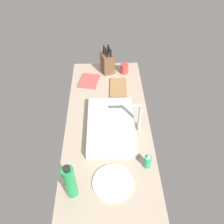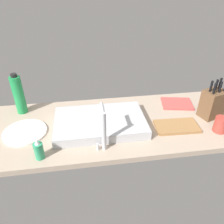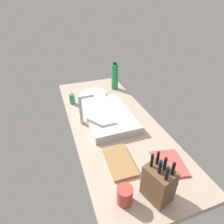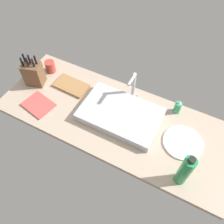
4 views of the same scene
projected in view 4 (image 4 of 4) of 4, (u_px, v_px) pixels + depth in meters
countertop_slab at (114, 118)px, 163.64cm from camera, size 165.93×64.48×3.50cm
sink_basin at (121, 114)px, 159.95cm from camera, size 55.20×34.99×5.79cm
faucet at (133, 85)px, 161.53cm from camera, size 5.50×11.78×23.51cm
knife_block at (33, 74)px, 173.73cm from camera, size 15.92×13.97×25.74cm
cutting_board at (71, 86)px, 178.40cm from camera, size 26.91×15.74×1.80cm
soap_bottle at (178, 107)px, 160.78cm from camera, size 4.83×4.83×12.12cm
water_bottle at (185, 171)px, 125.01cm from camera, size 6.91×6.91×28.05cm
dinner_plate at (183, 142)px, 149.52cm from camera, size 25.66×25.66×1.20cm
dish_towel at (38, 105)px, 167.74cm from camera, size 24.11×20.50×1.20cm
coffee_mug at (50, 67)px, 185.47cm from camera, size 7.75×7.75×9.36cm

